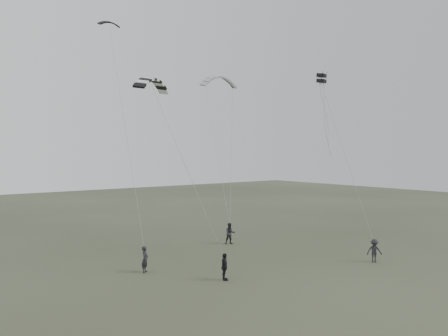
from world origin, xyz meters
TOP-DOWN VIEW (x-y plane):
  - ground at (0.00, 0.00)m, footprint 140.00×140.00m
  - flyer_left at (-6.02, 5.04)m, footprint 0.74×0.75m
  - flyer_right at (4.04, 8.62)m, footprint 1.10×0.99m
  - flyer_center at (-2.95, 0.39)m, footprint 0.81×1.07m
  - flyer_far at (8.39, -2.71)m, footprint 1.24×1.17m
  - kite_dark_small at (-5.37, 12.09)m, footprint 1.70×0.73m
  - kite_pale_large at (6.69, 13.68)m, footprint 3.98×1.79m
  - kite_striped at (-6.00, 3.98)m, footprint 3.19×2.36m
  - kite_box at (8.43, 2.31)m, footprint 0.82×0.87m

SIDE VIEW (x-z plane):
  - ground at x=0.00m, z-range 0.00..0.00m
  - flyer_far at x=8.39m, z-range 0.00..1.69m
  - flyer_center at x=-2.95m, z-range 0.00..1.69m
  - flyer_left at x=-6.02m, z-range 0.00..1.75m
  - flyer_right at x=4.04m, z-range 0.00..1.85m
  - kite_striped at x=-6.00m, z-range 11.96..13.30m
  - kite_box at x=8.43m, z-range 13.55..14.33m
  - kite_pale_large at x=6.69m, z-range 14.57..16.33m
  - kite_dark_small at x=-5.37m, z-range 17.87..18.55m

